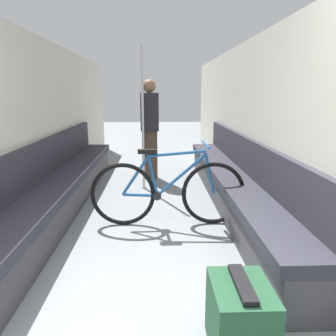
{
  "coord_description": "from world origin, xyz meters",
  "views": [
    {
      "loc": [
        0.1,
        -1.12,
        1.41
      ],
      "look_at": [
        0.26,
        3.4,
        0.37
      ],
      "focal_mm": 35.0,
      "sensor_mm": 36.0,
      "label": 1
    }
  ],
  "objects_px": {
    "bench_seat_row_left": "(63,185)",
    "luggage_bag": "(240,319)",
    "bench_seat_row_right": "(233,184)",
    "bicycle": "(168,192)",
    "grab_pole_near": "(143,122)",
    "passenger_standing": "(150,129)"
  },
  "relations": [
    {
      "from": "bench_seat_row_right",
      "to": "luggage_bag",
      "type": "relative_size",
      "value": 10.35
    },
    {
      "from": "bench_seat_row_left",
      "to": "luggage_bag",
      "type": "bearing_deg",
      "value": -56.23
    },
    {
      "from": "bench_seat_row_right",
      "to": "passenger_standing",
      "type": "xyz_separation_m",
      "value": [
        -1.07,
        1.44,
        0.55
      ]
    },
    {
      "from": "grab_pole_near",
      "to": "bicycle",
      "type": "bearing_deg",
      "value": -77.34
    },
    {
      "from": "bicycle",
      "to": "grab_pole_near",
      "type": "relative_size",
      "value": 0.82
    },
    {
      "from": "bench_seat_row_left",
      "to": "bicycle",
      "type": "distance_m",
      "value": 1.41
    },
    {
      "from": "grab_pole_near",
      "to": "bench_seat_row_left",
      "type": "bearing_deg",
      "value": -139.02
    },
    {
      "from": "bench_seat_row_right",
      "to": "passenger_standing",
      "type": "relative_size",
      "value": 2.81
    },
    {
      "from": "bench_seat_row_left",
      "to": "grab_pole_near",
      "type": "height_order",
      "value": "grab_pole_near"
    },
    {
      "from": "bicycle",
      "to": "passenger_standing",
      "type": "distance_m",
      "value": 2.09
    },
    {
      "from": "bicycle",
      "to": "grab_pole_near",
      "type": "xyz_separation_m",
      "value": [
        -0.32,
        1.42,
        0.62
      ]
    },
    {
      "from": "passenger_standing",
      "to": "bench_seat_row_left",
      "type": "bearing_deg",
      "value": -103.56
    },
    {
      "from": "bench_seat_row_left",
      "to": "luggage_bag",
      "type": "height_order",
      "value": "bench_seat_row_left"
    },
    {
      "from": "luggage_bag",
      "to": "grab_pole_near",
      "type": "bearing_deg",
      "value": 101.22
    },
    {
      "from": "passenger_standing",
      "to": "bicycle",
      "type": "bearing_deg",
      "value": -60.87
    },
    {
      "from": "grab_pole_near",
      "to": "passenger_standing",
      "type": "xyz_separation_m",
      "value": [
        0.09,
        0.6,
        -0.16
      ]
    },
    {
      "from": "bench_seat_row_left",
      "to": "passenger_standing",
      "type": "relative_size",
      "value": 2.81
    },
    {
      "from": "passenger_standing",
      "to": "luggage_bag",
      "type": "distance_m",
      "value": 3.94
    },
    {
      "from": "bench_seat_row_right",
      "to": "luggage_bag",
      "type": "height_order",
      "value": "bench_seat_row_right"
    },
    {
      "from": "bicycle",
      "to": "luggage_bag",
      "type": "relative_size",
      "value": 3.8
    },
    {
      "from": "bench_seat_row_right",
      "to": "luggage_bag",
      "type": "xyz_separation_m",
      "value": [
        -0.51,
        -2.41,
        -0.08
      ]
    },
    {
      "from": "grab_pole_near",
      "to": "luggage_bag",
      "type": "distance_m",
      "value": 3.41
    }
  ]
}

